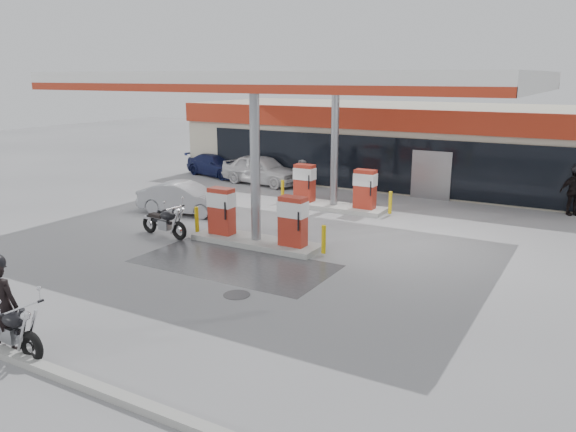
# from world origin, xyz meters

# --- Properties ---
(ground) EXTENTS (90.00, 90.00, 0.00)m
(ground) POSITION_xyz_m (0.00, 0.00, 0.00)
(ground) COLOR gray
(ground) RESTS_ON ground
(wet_patch) EXTENTS (6.00, 3.00, 0.00)m
(wet_patch) POSITION_xyz_m (0.50, 0.00, 0.00)
(wet_patch) COLOR #4C4C4F
(wet_patch) RESTS_ON ground
(drain_cover) EXTENTS (0.70, 0.70, 0.01)m
(drain_cover) POSITION_xyz_m (2.00, -2.00, 0.00)
(drain_cover) COLOR #38383A
(drain_cover) RESTS_ON ground
(kerb) EXTENTS (28.00, 0.25, 0.15)m
(kerb) POSITION_xyz_m (0.00, -7.00, 0.07)
(kerb) COLOR gray
(kerb) RESTS_ON ground
(store_building) EXTENTS (22.00, 8.22, 4.00)m
(store_building) POSITION_xyz_m (0.01, 15.94, 2.01)
(store_building) COLOR #B1AA94
(store_building) RESTS_ON ground
(canopy) EXTENTS (16.00, 10.02, 5.51)m
(canopy) POSITION_xyz_m (0.00, 5.00, 5.27)
(canopy) COLOR silver
(canopy) RESTS_ON ground
(pump_island_near) EXTENTS (5.14, 1.30, 1.78)m
(pump_island_near) POSITION_xyz_m (0.00, 2.00, 0.71)
(pump_island_near) COLOR #9E9E99
(pump_island_near) RESTS_ON ground
(pump_island_far) EXTENTS (5.14, 1.30, 1.78)m
(pump_island_far) POSITION_xyz_m (0.00, 8.00, 0.71)
(pump_island_far) COLOR #9E9E99
(pump_island_far) RESTS_ON ground
(main_motorcycle) EXTENTS (2.16, 0.83, 1.11)m
(main_motorcycle) POSITION_xyz_m (-0.19, -6.80, 0.49)
(main_motorcycle) COLOR black
(main_motorcycle) RESTS_ON ground
(biker_main) EXTENTS (0.82, 0.66, 1.93)m
(biker_main) POSITION_xyz_m (-0.38, -6.79, 0.97)
(biker_main) COLOR black
(biker_main) RESTS_ON ground
(parked_motorcycle) EXTENTS (2.18, 0.83, 1.12)m
(parked_motorcycle) POSITION_xyz_m (-3.28, 1.20, 0.50)
(parked_motorcycle) COLOR black
(parked_motorcycle) RESTS_ON ground
(sedan_white) EXTENTS (4.64, 2.29, 1.52)m
(sedan_white) POSITION_xyz_m (-5.63, 11.20, 0.76)
(sedan_white) COLOR silver
(sedan_white) RESTS_ON ground
(attendant) EXTENTS (0.99, 1.08, 1.81)m
(attendant) POSITION_xyz_m (-2.05, 9.00, 0.90)
(attendant) COLOR #59585D
(attendant) RESTS_ON ground
(hatchback_silver) EXTENTS (4.03, 1.91, 1.27)m
(hatchback_silver) POSITION_xyz_m (-4.88, 4.20, 0.64)
(hatchback_silver) COLOR #999AA0
(hatchback_silver) RESTS_ON ground
(parked_car_left) EXTENTS (4.49, 2.70, 1.22)m
(parked_car_left) POSITION_xyz_m (-9.09, 12.00, 0.61)
(parked_car_left) COLOR #151B47
(parked_car_left) RESTS_ON ground
(biker_walking) EXTENTS (1.20, 1.00, 1.91)m
(biker_walking) POSITION_xyz_m (8.81, 11.80, 0.96)
(biker_walking) COLOR black
(biker_walking) RESTS_ON ground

